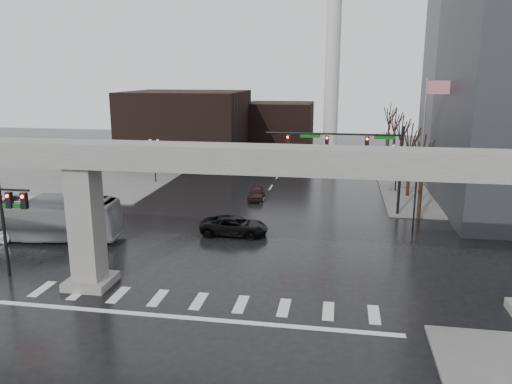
% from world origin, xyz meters
% --- Properties ---
extents(ground, '(160.00, 160.00, 0.00)m').
position_xyz_m(ground, '(0.00, 0.00, 0.00)').
color(ground, black).
rests_on(ground, ground).
extents(sidewalk_ne, '(28.00, 36.00, 0.15)m').
position_xyz_m(sidewalk_ne, '(26.00, 36.00, 0.07)').
color(sidewalk_ne, slate).
rests_on(sidewalk_ne, ground).
extents(sidewalk_nw, '(28.00, 36.00, 0.15)m').
position_xyz_m(sidewalk_nw, '(-26.00, 36.00, 0.07)').
color(sidewalk_nw, slate).
rests_on(sidewalk_nw, ground).
extents(elevated_guideway, '(48.00, 2.60, 8.70)m').
position_xyz_m(elevated_guideway, '(1.26, 0.00, 6.88)').
color(elevated_guideway, gray).
rests_on(elevated_guideway, ground).
extents(building_far_left, '(16.00, 14.00, 10.00)m').
position_xyz_m(building_far_left, '(-14.00, 42.00, 5.00)').
color(building_far_left, black).
rests_on(building_far_left, ground).
extents(building_far_mid, '(10.00, 10.00, 8.00)m').
position_xyz_m(building_far_mid, '(-2.00, 52.00, 4.00)').
color(building_far_mid, black).
rests_on(building_far_mid, ground).
extents(smokestack, '(3.60, 3.60, 30.00)m').
position_xyz_m(smokestack, '(6.00, 46.00, 13.35)').
color(smokestack, silver).
rests_on(smokestack, ground).
extents(signal_mast_arm, '(12.12, 0.43, 8.00)m').
position_xyz_m(signal_mast_arm, '(8.99, 18.80, 5.83)').
color(signal_mast_arm, black).
rests_on(signal_mast_arm, ground).
extents(signal_left_pole, '(2.30, 0.30, 6.00)m').
position_xyz_m(signal_left_pole, '(-12.25, 0.50, 4.07)').
color(signal_left_pole, black).
rests_on(signal_left_pole, ground).
extents(flagpole_assembly, '(2.06, 0.12, 12.00)m').
position_xyz_m(flagpole_assembly, '(15.29, 22.00, 7.53)').
color(flagpole_assembly, silver).
rests_on(flagpole_assembly, ground).
extents(lamp_right_0, '(1.22, 0.32, 5.11)m').
position_xyz_m(lamp_right_0, '(13.50, 14.00, 3.47)').
color(lamp_right_0, black).
rests_on(lamp_right_0, ground).
extents(lamp_right_1, '(1.22, 0.32, 5.11)m').
position_xyz_m(lamp_right_1, '(13.50, 28.00, 3.47)').
color(lamp_right_1, black).
rests_on(lamp_right_1, ground).
extents(lamp_right_2, '(1.22, 0.32, 5.11)m').
position_xyz_m(lamp_right_2, '(13.50, 42.00, 3.47)').
color(lamp_right_2, black).
rests_on(lamp_right_2, ground).
extents(lamp_left_0, '(1.22, 0.32, 5.11)m').
position_xyz_m(lamp_left_0, '(-13.50, 14.00, 3.47)').
color(lamp_left_0, black).
rests_on(lamp_left_0, ground).
extents(lamp_left_1, '(1.22, 0.32, 5.11)m').
position_xyz_m(lamp_left_1, '(-13.50, 28.00, 3.47)').
color(lamp_left_1, black).
rests_on(lamp_left_1, ground).
extents(lamp_left_2, '(1.22, 0.32, 5.11)m').
position_xyz_m(lamp_left_2, '(-13.50, 42.00, 3.47)').
color(lamp_left_2, black).
rests_on(lamp_left_2, ground).
extents(tree_right_0, '(1.09, 1.58, 7.50)m').
position_xyz_m(tree_right_0, '(14.53, 18.02, 2.79)').
color(tree_right_0, black).
rests_on(tree_right_0, ground).
extents(tree_right_1, '(1.09, 1.61, 7.67)m').
position_xyz_m(tree_right_1, '(14.53, 26.02, 2.85)').
color(tree_right_1, black).
rests_on(tree_right_1, ground).
extents(tree_right_2, '(1.10, 1.63, 7.85)m').
position_xyz_m(tree_right_2, '(14.53, 34.02, 2.91)').
color(tree_right_2, black).
rests_on(tree_right_2, ground).
extents(tree_right_3, '(1.11, 1.66, 8.02)m').
position_xyz_m(tree_right_3, '(14.53, 42.02, 2.98)').
color(tree_right_3, black).
rests_on(tree_right_3, ground).
extents(tree_right_4, '(1.12, 1.69, 8.19)m').
position_xyz_m(tree_right_4, '(14.53, 50.02, 3.04)').
color(tree_right_4, black).
rests_on(tree_right_4, ground).
extents(pickup_truck, '(5.37, 2.55, 1.48)m').
position_xyz_m(pickup_truck, '(-0.51, 10.88, 0.74)').
color(pickup_truck, black).
rests_on(pickup_truck, ground).
extents(city_bus, '(12.35, 3.92, 3.38)m').
position_xyz_m(city_bus, '(-14.81, 7.33, 1.69)').
color(city_bus, '#9E9FA3').
rests_on(city_bus, ground).
extents(far_car, '(1.78, 3.87, 1.28)m').
position_xyz_m(far_car, '(-0.68, 22.29, 0.64)').
color(far_car, black).
rests_on(far_car, ground).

